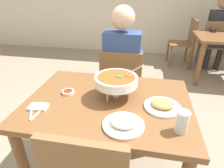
{
  "coord_description": "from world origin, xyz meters",
  "views": [
    {
      "loc": [
        0.24,
        -1.1,
        1.46
      ],
      "look_at": [
        0.0,
        0.15,
        0.8
      ],
      "focal_mm": 30.37,
      "sensor_mm": 36.0,
      "label": 1
    }
  ],
  "objects_px": {
    "appetizer_plate": "(163,105)",
    "dining_table_main": "(108,114)",
    "chair_bg_right": "(186,40)",
    "diner_main": "(122,63)",
    "drink_glass": "(182,123)",
    "patron_bg_middle": "(219,29)",
    "rice_plate": "(123,123)",
    "chair_bg_middle": "(213,43)",
    "sauce_dish": "(68,92)",
    "curry_bowl": "(116,81)",
    "chair_diner_main": "(121,84)"
  },
  "relations": [
    {
      "from": "appetizer_plate",
      "to": "dining_table_main",
      "type": "bearing_deg",
      "value": 175.9
    },
    {
      "from": "drink_glass",
      "to": "chair_bg_middle",
      "type": "xyz_separation_m",
      "value": [
        0.99,
        2.91,
        -0.29
      ]
    },
    {
      "from": "drink_glass",
      "to": "chair_diner_main",
      "type": "bearing_deg",
      "value": 115.92
    },
    {
      "from": "rice_plate",
      "to": "curry_bowl",
      "type": "bearing_deg",
      "value": 107.06
    },
    {
      "from": "diner_main",
      "to": "sauce_dish",
      "type": "height_order",
      "value": "diner_main"
    },
    {
      "from": "patron_bg_middle",
      "to": "rice_plate",
      "type": "bearing_deg",
      "value": -114.43
    },
    {
      "from": "rice_plate",
      "to": "appetizer_plate",
      "type": "height_order",
      "value": "same"
    },
    {
      "from": "rice_plate",
      "to": "appetizer_plate",
      "type": "xyz_separation_m",
      "value": [
        0.23,
        0.23,
        0.0
      ]
    },
    {
      "from": "chair_diner_main",
      "to": "sauce_dish",
      "type": "xyz_separation_m",
      "value": [
        -0.31,
        -0.67,
        0.25
      ]
    },
    {
      "from": "dining_table_main",
      "to": "patron_bg_middle",
      "type": "bearing_deg",
      "value": 61.2
    },
    {
      "from": "rice_plate",
      "to": "patron_bg_middle",
      "type": "relative_size",
      "value": 0.18
    },
    {
      "from": "curry_bowl",
      "to": "chair_bg_middle",
      "type": "xyz_separation_m",
      "value": [
        1.4,
        2.61,
        -0.36
      ]
    },
    {
      "from": "dining_table_main",
      "to": "drink_glass",
      "type": "bearing_deg",
      "value": -27.65
    },
    {
      "from": "diner_main",
      "to": "appetizer_plate",
      "type": "bearing_deg",
      "value": -64.05
    },
    {
      "from": "dining_table_main",
      "to": "patron_bg_middle",
      "type": "xyz_separation_m",
      "value": [
        1.5,
        2.72,
        0.12
      ]
    },
    {
      "from": "dining_table_main",
      "to": "chair_bg_right",
      "type": "xyz_separation_m",
      "value": [
        0.97,
        2.79,
        -0.12
      ]
    },
    {
      "from": "curry_bowl",
      "to": "sauce_dish",
      "type": "height_order",
      "value": "curry_bowl"
    },
    {
      "from": "drink_glass",
      "to": "dining_table_main",
      "type": "bearing_deg",
      "value": 152.35
    },
    {
      "from": "appetizer_plate",
      "to": "chair_bg_right",
      "type": "xyz_separation_m",
      "value": [
        0.6,
        2.81,
        -0.26
      ]
    },
    {
      "from": "chair_diner_main",
      "to": "diner_main",
      "type": "height_order",
      "value": "diner_main"
    },
    {
      "from": "chair_bg_right",
      "to": "curry_bowl",
      "type": "bearing_deg",
      "value": -108.75
    },
    {
      "from": "dining_table_main",
      "to": "appetizer_plate",
      "type": "relative_size",
      "value": 4.76
    },
    {
      "from": "curry_bowl",
      "to": "appetizer_plate",
      "type": "height_order",
      "value": "curry_bowl"
    },
    {
      "from": "chair_diner_main",
      "to": "curry_bowl",
      "type": "bearing_deg",
      "value": -85.79
    },
    {
      "from": "sauce_dish",
      "to": "drink_glass",
      "type": "bearing_deg",
      "value": -19.75
    },
    {
      "from": "dining_table_main",
      "to": "sauce_dish",
      "type": "relative_size",
      "value": 12.68
    },
    {
      "from": "dining_table_main",
      "to": "diner_main",
      "type": "distance_m",
      "value": 0.74
    },
    {
      "from": "dining_table_main",
      "to": "diner_main",
      "type": "relative_size",
      "value": 0.87
    },
    {
      "from": "appetizer_plate",
      "to": "diner_main",
      "type": "bearing_deg",
      "value": 115.95
    },
    {
      "from": "dining_table_main",
      "to": "chair_bg_middle",
      "type": "xyz_separation_m",
      "value": [
        1.45,
        2.67,
        -0.12
      ]
    },
    {
      "from": "curry_bowl",
      "to": "patron_bg_middle",
      "type": "distance_m",
      "value": 3.04
    },
    {
      "from": "dining_table_main",
      "to": "drink_glass",
      "type": "distance_m",
      "value": 0.55
    },
    {
      "from": "drink_glass",
      "to": "patron_bg_middle",
      "type": "height_order",
      "value": "patron_bg_middle"
    },
    {
      "from": "patron_bg_middle",
      "to": "appetizer_plate",
      "type": "bearing_deg",
      "value": -112.27
    },
    {
      "from": "chair_diner_main",
      "to": "chair_bg_right",
      "type": "distance_m",
      "value": 2.3
    },
    {
      "from": "drink_glass",
      "to": "patron_bg_middle",
      "type": "distance_m",
      "value": 3.14
    },
    {
      "from": "chair_bg_middle",
      "to": "chair_bg_right",
      "type": "height_order",
      "value": "same"
    },
    {
      "from": "diner_main",
      "to": "rice_plate",
      "type": "distance_m",
      "value": 1.0
    },
    {
      "from": "chair_bg_right",
      "to": "diner_main",
      "type": "bearing_deg",
      "value": -115.42
    },
    {
      "from": "dining_table_main",
      "to": "diner_main",
      "type": "xyz_separation_m",
      "value": [
        0.0,
        0.74,
        0.12
      ]
    },
    {
      "from": "rice_plate",
      "to": "drink_glass",
      "type": "relative_size",
      "value": 1.85
    },
    {
      "from": "chair_bg_middle",
      "to": "appetizer_plate",
      "type": "bearing_deg",
      "value": -111.78
    },
    {
      "from": "curry_bowl",
      "to": "chair_bg_right",
      "type": "bearing_deg",
      "value": 71.25
    },
    {
      "from": "dining_table_main",
      "to": "sauce_dish",
      "type": "xyz_separation_m",
      "value": [
        -0.31,
        0.04,
        0.13
      ]
    },
    {
      "from": "curry_bowl",
      "to": "appetizer_plate",
      "type": "xyz_separation_m",
      "value": [
        0.32,
        -0.08,
        -0.11
      ]
    },
    {
      "from": "curry_bowl",
      "to": "patron_bg_middle",
      "type": "bearing_deg",
      "value": 61.49
    },
    {
      "from": "dining_table_main",
      "to": "rice_plate",
      "type": "distance_m",
      "value": 0.33
    },
    {
      "from": "diner_main",
      "to": "sauce_dish",
      "type": "bearing_deg",
      "value": -114.08
    },
    {
      "from": "rice_plate",
      "to": "chair_diner_main",
      "type": "bearing_deg",
      "value": 98.5
    },
    {
      "from": "appetizer_plate",
      "to": "patron_bg_middle",
      "type": "height_order",
      "value": "patron_bg_middle"
    }
  ]
}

